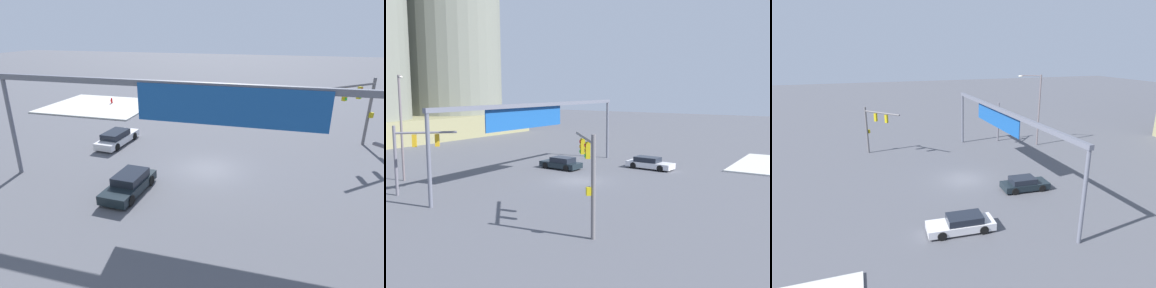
# 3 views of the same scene
# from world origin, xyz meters

# --- Properties ---
(ground_plane) EXTENTS (205.04, 205.04, 0.00)m
(ground_plane) POSITION_xyz_m (0.00, 0.00, 0.00)
(ground_plane) COLOR #4E4F57
(traffic_signal_near_corner) EXTENTS (4.38, 3.76, 5.74)m
(traffic_signal_near_corner) POSITION_xyz_m (-10.90, -7.73, 3.87)
(traffic_signal_near_corner) COLOR #5F5D60
(traffic_signal_near_corner) RESTS_ON ground
(traffic_signal_opposite_side) EXTENTS (3.36, 3.45, 5.37)m
(traffic_signal_opposite_side) POSITION_xyz_m (-10.94, 8.07, 3.61)
(traffic_signal_opposite_side) COLOR slate
(traffic_signal_opposite_side) RESTS_ON ground
(streetlamp_curved_arm) EXTENTS (1.72, 2.65, 9.30)m
(streetlamp_curved_arm) POSITION_xyz_m (-8.42, 12.82, 5.38)
(streetlamp_curved_arm) COLOR slate
(streetlamp_curved_arm) RESTS_ON ground
(overhead_sign_gantry) EXTENTS (25.53, 0.43, 6.85)m
(overhead_sign_gantry) POSITION_xyz_m (-0.54, 4.04, 5.79)
(overhead_sign_gantry) COLOR slate
(overhead_sign_gantry) RESTS_ON ground
(sedan_car_approaching) EXTENTS (2.00, 4.88, 1.21)m
(sedan_car_approaching) POSITION_xyz_m (8.78, -3.00, 0.57)
(sedan_car_approaching) COLOR silver
(sedan_car_approaching) RESTS_ON ground
(sedan_car_waiting_far) EXTENTS (2.03, 4.36, 1.21)m
(sedan_car_waiting_far) POSITION_xyz_m (3.95, 4.56, 0.57)
(sedan_car_waiting_far) COLOR black
(sedan_car_waiting_far) RESTS_ON ground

